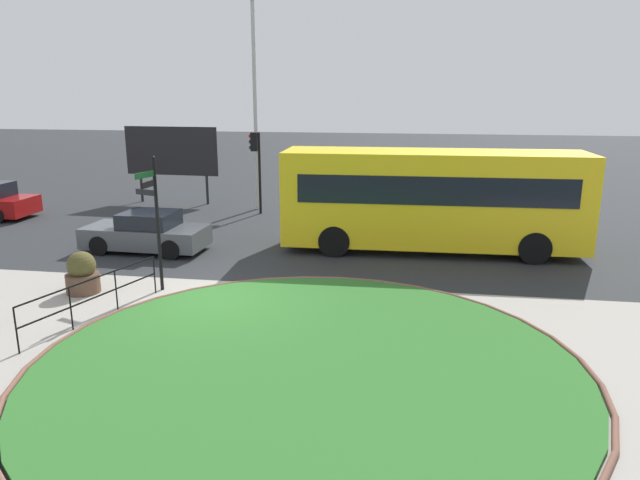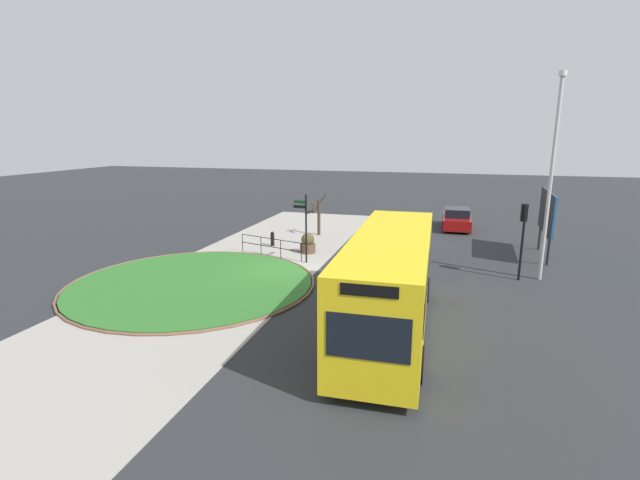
{
  "view_description": "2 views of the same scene",
  "coord_description": "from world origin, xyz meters",
  "px_view_note": "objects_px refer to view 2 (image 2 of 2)",
  "views": [
    {
      "loc": [
        4.87,
        -13.22,
        5.17
      ],
      "look_at": [
        2.52,
        1.49,
        1.33
      ],
      "focal_mm": 32.76,
      "sensor_mm": 36.0,
      "label": 1
    },
    {
      "loc": [
        19.87,
        7.47,
        6.46
      ],
      "look_at": [
        2.53,
        2.54,
        2.26
      ],
      "focal_mm": 25.59,
      "sensor_mm": 36.0,
      "label": 2
    }
  ],
  "objects_px": {
    "car_far_lane": "(457,219)",
    "traffic_light_near": "(523,224)",
    "bus_yellow": "(390,281)",
    "car_near_lane": "(383,246)",
    "planter_near_signpost": "(308,244)",
    "signpost_directional": "(305,223)",
    "billboard_left": "(547,213)",
    "lamppost_tall": "(551,173)",
    "street_tree_bare": "(318,215)",
    "bollard_foreground": "(272,239)"
  },
  "relations": [
    {
      "from": "bollard_foreground",
      "to": "lamppost_tall",
      "type": "xyz_separation_m",
      "value": [
        2.57,
        14.06,
        4.35
      ]
    },
    {
      "from": "traffic_light_near",
      "to": "lamppost_tall",
      "type": "height_order",
      "value": "lamppost_tall"
    },
    {
      "from": "billboard_left",
      "to": "street_tree_bare",
      "type": "relative_size",
      "value": 1.67
    },
    {
      "from": "signpost_directional",
      "to": "street_tree_bare",
      "type": "height_order",
      "value": "signpost_directional"
    },
    {
      "from": "signpost_directional",
      "to": "lamppost_tall",
      "type": "bearing_deg",
      "value": 91.54
    },
    {
      "from": "signpost_directional",
      "to": "car_near_lane",
      "type": "height_order",
      "value": "signpost_directional"
    },
    {
      "from": "car_far_lane",
      "to": "bollard_foreground",
      "type": "bearing_deg",
      "value": 127.61
    },
    {
      "from": "billboard_left",
      "to": "planter_near_signpost",
      "type": "relative_size",
      "value": 4.01
    },
    {
      "from": "billboard_left",
      "to": "bollard_foreground",
      "type": "bearing_deg",
      "value": -81.1
    },
    {
      "from": "lamppost_tall",
      "to": "traffic_light_near",
      "type": "bearing_deg",
      "value": -76.12
    },
    {
      "from": "bollard_foreground",
      "to": "planter_near_signpost",
      "type": "xyz_separation_m",
      "value": [
        0.97,
        2.48,
        0.07
      ]
    },
    {
      "from": "traffic_light_near",
      "to": "planter_near_signpost",
      "type": "relative_size",
      "value": 3.07
    },
    {
      "from": "bus_yellow",
      "to": "car_near_lane",
      "type": "height_order",
      "value": "bus_yellow"
    },
    {
      "from": "car_near_lane",
      "to": "street_tree_bare",
      "type": "distance_m",
      "value": 6.64
    },
    {
      "from": "car_far_lane",
      "to": "billboard_left",
      "type": "xyz_separation_m",
      "value": [
        6.55,
        4.41,
        1.71
      ]
    },
    {
      "from": "bollard_foreground",
      "to": "signpost_directional",
      "type": "bearing_deg",
      "value": 45.83
    },
    {
      "from": "car_near_lane",
      "to": "billboard_left",
      "type": "distance_m",
      "value": 8.79
    },
    {
      "from": "car_near_lane",
      "to": "billboard_left",
      "type": "xyz_separation_m",
      "value": [
        -2.5,
        8.24,
        1.77
      ]
    },
    {
      "from": "street_tree_bare",
      "to": "car_near_lane",
      "type": "bearing_deg",
      "value": 47.6
    },
    {
      "from": "traffic_light_near",
      "to": "street_tree_bare",
      "type": "relative_size",
      "value": 1.27
    },
    {
      "from": "car_far_lane",
      "to": "car_near_lane",
      "type": "bearing_deg",
      "value": 156.44
    },
    {
      "from": "billboard_left",
      "to": "street_tree_bare",
      "type": "xyz_separation_m",
      "value": [
        -1.95,
        -13.12,
        -1.04
      ]
    },
    {
      "from": "bus_yellow",
      "to": "planter_near_signpost",
      "type": "xyz_separation_m",
      "value": [
        -9.07,
        -5.67,
        -1.25
      ]
    },
    {
      "from": "car_near_lane",
      "to": "lamppost_tall",
      "type": "relative_size",
      "value": 0.45
    },
    {
      "from": "planter_near_signpost",
      "to": "car_far_lane",
      "type": "bearing_deg",
      "value": 139.06
    },
    {
      "from": "bus_yellow",
      "to": "car_far_lane",
      "type": "relative_size",
      "value": 2.24
    },
    {
      "from": "car_near_lane",
      "to": "traffic_light_near",
      "type": "xyz_separation_m",
      "value": [
        2.0,
        6.47,
        1.93
      ]
    },
    {
      "from": "car_far_lane",
      "to": "traffic_light_near",
      "type": "xyz_separation_m",
      "value": [
        11.05,
        2.64,
        1.87
      ]
    },
    {
      "from": "bus_yellow",
      "to": "billboard_left",
      "type": "distance_m",
      "value": 13.54
    },
    {
      "from": "street_tree_bare",
      "to": "traffic_light_near",
      "type": "bearing_deg",
      "value": 60.36
    },
    {
      "from": "lamppost_tall",
      "to": "planter_near_signpost",
      "type": "bearing_deg",
      "value": -97.91
    },
    {
      "from": "lamppost_tall",
      "to": "planter_near_signpost",
      "type": "distance_m",
      "value": 12.45
    },
    {
      "from": "signpost_directional",
      "to": "car_near_lane",
      "type": "bearing_deg",
      "value": 119.32
    },
    {
      "from": "signpost_directional",
      "to": "car_far_lane",
      "type": "bearing_deg",
      "value": 145.95
    },
    {
      "from": "car_near_lane",
      "to": "street_tree_bare",
      "type": "bearing_deg",
      "value": 49.64
    },
    {
      "from": "bus_yellow",
      "to": "street_tree_bare",
      "type": "height_order",
      "value": "bus_yellow"
    },
    {
      "from": "lamppost_tall",
      "to": "signpost_directional",
      "type": "bearing_deg",
      "value": -88.46
    },
    {
      "from": "traffic_light_near",
      "to": "billboard_left",
      "type": "height_order",
      "value": "billboard_left"
    },
    {
      "from": "billboard_left",
      "to": "signpost_directional",
      "type": "bearing_deg",
      "value": -66.64
    },
    {
      "from": "bus_yellow",
      "to": "car_near_lane",
      "type": "bearing_deg",
      "value": -172.11
    },
    {
      "from": "car_far_lane",
      "to": "planter_near_signpost",
      "type": "height_order",
      "value": "car_far_lane"
    },
    {
      "from": "signpost_directional",
      "to": "bollard_foreground",
      "type": "height_order",
      "value": "signpost_directional"
    },
    {
      "from": "signpost_directional",
      "to": "traffic_light_near",
      "type": "xyz_separation_m",
      "value": [
        -0.07,
        10.16,
        0.46
      ]
    },
    {
      "from": "signpost_directional",
      "to": "billboard_left",
      "type": "distance_m",
      "value": 12.78
    },
    {
      "from": "car_far_lane",
      "to": "traffic_light_near",
      "type": "relative_size",
      "value": 1.25
    },
    {
      "from": "car_near_lane",
      "to": "planter_near_signpost",
      "type": "bearing_deg",
      "value": 94.29
    },
    {
      "from": "bollard_foreground",
      "to": "car_near_lane",
      "type": "bearing_deg",
      "value": 83.11
    },
    {
      "from": "traffic_light_near",
      "to": "signpost_directional",
      "type": "bearing_deg",
      "value": 87.88
    },
    {
      "from": "bollard_foreground",
      "to": "traffic_light_near",
      "type": "height_order",
      "value": "traffic_light_near"
    },
    {
      "from": "lamppost_tall",
      "to": "bollard_foreground",
      "type": "bearing_deg",
      "value": -100.38
    }
  ]
}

